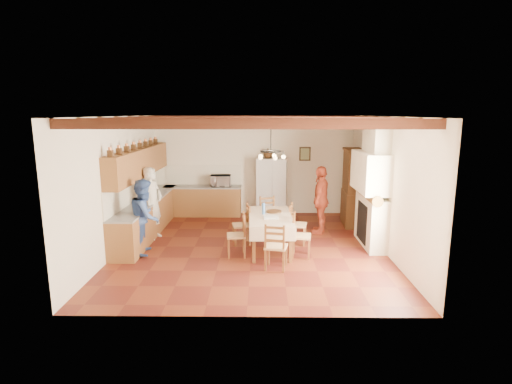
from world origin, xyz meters
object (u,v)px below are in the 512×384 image
dining_table (270,219)px  person_woman_red (321,200)px  chair_left_near (236,235)px  chair_right_near (301,235)px  microwave (221,181)px  chair_left_far (241,224)px  chair_end_near (276,246)px  hutch (353,187)px  person_woman_blue (145,216)px  person_man (153,203)px  refrigerator (272,187)px  chair_right_far (298,224)px  chair_end_far (269,216)px

dining_table → person_woman_red: size_ratio=1.07×
chair_left_near → chair_right_near: same height
chair_right_near → microwave: microwave is taller
microwave → chair_left_far: bearing=-79.5°
chair_left_near → chair_end_near: bearing=43.1°
hutch → person_woman_blue: bearing=-151.5°
person_man → person_woman_red: person_man is taller
refrigerator → chair_right_near: (0.54, -3.59, -0.40)m
person_man → person_woman_red: bearing=-69.0°
chair_left_near → chair_left_far: 0.81m
chair_right_near → chair_right_far: (-0.00, 0.90, 0.00)m
hutch → chair_right_near: (-1.66, -2.57, -0.58)m
person_woman_blue → chair_right_near: bearing=-98.8°
chair_left_near → person_woman_blue: (-2.02, 0.18, 0.36)m
chair_left_far → chair_right_far: bearing=81.2°
person_woman_blue → chair_left_near: bearing=-100.4°
chair_left_near → chair_left_far: bearing=168.9°
refrigerator → chair_left_far: refrigerator is taller
person_woman_blue → microwave: (1.34, 3.36, 0.23)m
chair_left_near → chair_end_far: 1.79m
chair_end_far → chair_left_near: bearing=-128.0°
dining_table → microwave: (-1.42, 3.11, 0.34)m
hutch → person_woman_red: bearing=-137.2°
hutch → chair_right_far: bearing=-131.2°
chair_end_far → microwave: microwave is taller
dining_table → chair_end_near: bearing=-85.6°
chair_left_near → chair_left_far: size_ratio=1.00×
hutch → chair_end_near: (-2.23, -3.26, -0.58)m
chair_end_far → person_woman_red: (1.34, 0.10, 0.40)m
chair_right_far → chair_end_near: size_ratio=1.00×
person_woman_red → person_woman_blue: bearing=-48.3°
hutch → dining_table: (-2.32, -2.12, -0.33)m
chair_end_far → chair_right_far: bearing=-61.8°
refrigerator → chair_right_far: (0.54, -2.69, -0.40)m
person_woman_red → dining_table: bearing=-24.4°
chair_end_near → person_woman_red: person_woman_red is taller
chair_left_near → chair_right_far: bearing=115.7°
chair_right_near → chair_end_near: (-0.58, -0.69, 0.00)m
person_woman_blue → person_woman_red: person_woman_red is taller
chair_left_far → person_man: size_ratio=0.54×
dining_table → chair_right_near: 0.84m
dining_table → person_woman_red: bearing=44.7°
hutch → chair_left_far: size_ratio=2.20×
chair_right_near → chair_end_near: same height
hutch → chair_end_near: size_ratio=2.20×
chair_left_far → chair_end_far: (0.66, 0.82, 0.00)m
chair_right_near → chair_right_far: same height
chair_end_near → microwave: (-1.51, 4.26, 0.59)m
refrigerator → microwave: size_ratio=2.91×
refrigerator → chair_end_far: (-0.13, -1.93, -0.40)m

